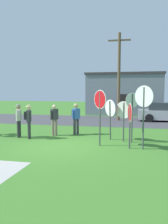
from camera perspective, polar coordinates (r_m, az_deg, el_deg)
The scene contains 15 objects.
ground_plane at distance 10.51m, azimuth -6.31°, elevation -8.31°, with size 80.00×80.00×0.00m, color #3D7528.
street_asphalt at distance 19.16m, azimuth 2.34°, elevation -2.06°, with size 60.00×6.40×0.01m, color #424247.
building_background at distance 24.46m, azimuth 9.85°, elevation 4.40°, with size 7.60×4.21×4.20m.
utility_pole at distance 19.39m, azimuth 8.55°, elevation 8.96°, with size 1.80×0.24×7.08m.
parked_car_on_street at distance 19.75m, azimuth 19.21°, elevation -0.14°, with size 4.31×2.04×1.51m.
stop_sign_tallest at distance 11.63m, azimuth 6.43°, elevation -0.12°, with size 0.59×0.65×2.01m.
stop_sign_center_cluster at distance 11.09m, azimuth 11.69°, elevation 0.73°, with size 0.60×0.38×2.37m.
stop_sign_leaning_left at distance 10.30m, azimuth 3.90°, elevation 1.15°, with size 0.60×0.59×2.49m.
stop_sign_far_back at distance 10.02m, azimuth 11.14°, elevation -1.44°, with size 0.20×0.77×1.93m.
stop_sign_low_front at distance 9.94m, azimuth 14.41°, elevation 1.65°, with size 0.72×0.55×2.67m.
stop_sign_rear_left at distance 11.37m, azimuth 9.69°, elevation -0.53°, with size 0.78×0.31×1.95m.
person_on_left at distance 12.23m, azimuth -13.42°, elevation -1.68°, with size 0.43×0.54×1.74m.
person_in_teal at distance 12.86m, azimuth -7.26°, elevation -1.51°, with size 0.37×0.51×1.69m.
person_with_sunhat at distance 12.70m, azimuth -15.70°, elevation -1.60°, with size 0.32×0.56×1.74m.
person_near_signs at distance 13.02m, azimuth -2.01°, elevation -1.12°, with size 0.46×0.49×1.74m.
Camera 1 is at (3.27, -9.68, 2.48)m, focal length 37.35 mm.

